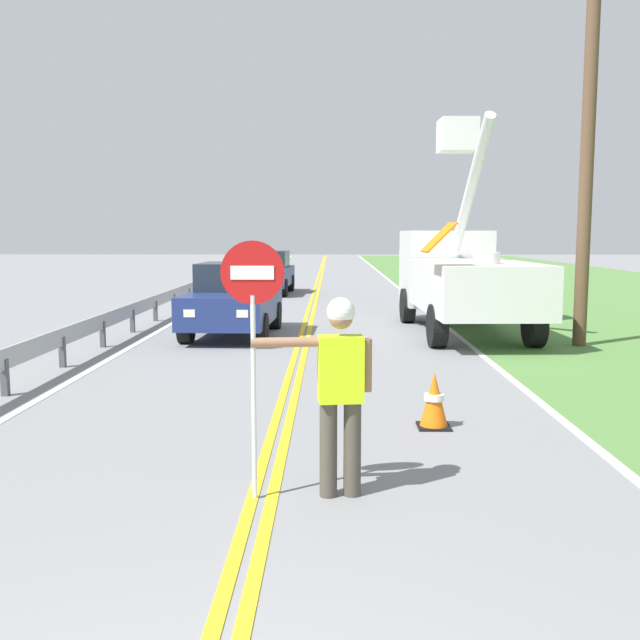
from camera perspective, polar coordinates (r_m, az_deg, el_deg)
centerline_yellow_left at (r=22.20m, az=-0.95°, el=0.72°), size 0.11×110.00×0.01m
centerline_yellow_right at (r=22.20m, az=-0.49°, el=0.72°), size 0.11×110.00×0.01m
edge_line_right at (r=22.39m, az=8.53°, el=0.70°), size 0.12×110.00×0.01m
edge_line_left at (r=22.59m, az=-9.89°, el=0.73°), size 0.12×110.00×0.01m
flagger_worker at (r=6.49m, az=1.55°, el=-5.07°), size 1.08×0.28×1.83m
stop_sign_paddle at (r=6.34m, az=-5.35°, el=0.68°), size 0.56×0.04×2.33m
utility_bucket_truck at (r=17.88m, az=11.08°, el=3.60°), size 2.67×6.89×5.21m
oncoming_sedan_nearest at (r=16.98m, az=-6.86°, el=1.58°), size 2.05×4.17×1.70m
oncoming_sedan_second at (r=28.74m, az=-4.26°, el=3.76°), size 2.07×4.18×1.70m
utility_pole_near at (r=16.30m, az=20.48°, el=13.34°), size 1.80×0.28×8.32m
traffic_cone_lead at (r=9.02m, az=9.04°, el=-6.36°), size 0.40×0.40×0.70m
guardrail_left_shoulder at (r=19.07m, az=-13.77°, el=1.06°), size 0.10×32.00×0.71m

